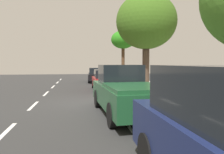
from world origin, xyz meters
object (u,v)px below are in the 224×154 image
(street_tree_far_end, at_px, (123,40))
(parked_sedan_black_far, at_px, (97,75))
(parked_sedan_red_mid, at_px, (105,80))
(cyclist_with_backpack, at_px, (129,80))
(bicycle_at_curb, at_px, (123,91))
(street_tree_mid_block, at_px, (146,22))
(parked_pickup_green_second, at_px, (125,91))

(street_tree_far_end, bearing_deg, parked_sedan_black_far, 127.81)
(parked_sedan_red_mid, xyz_separation_m, cyclist_with_backpack, (0.80, -4.32, 0.32))
(cyclist_with_backpack, bearing_deg, bicycle_at_curb, 115.77)
(bicycle_at_curb, bearing_deg, parked_sedan_black_far, 93.23)
(parked_sedan_red_mid, height_order, street_tree_far_end, street_tree_far_end)
(parked_sedan_red_mid, xyz_separation_m, parked_sedan_black_far, (-0.03, 7.01, 0.00))
(bicycle_at_curb, distance_m, cyclist_with_backpack, 0.86)
(cyclist_with_backpack, xyz_separation_m, street_tree_mid_block, (1.43, 1.35, 3.51))
(parked_pickup_green_second, relative_size, bicycle_at_curb, 3.94)
(bicycle_at_curb, distance_m, street_tree_far_end, 8.96)
(parked_pickup_green_second, height_order, bicycle_at_curb, parked_pickup_green_second)
(parked_sedan_red_mid, xyz_separation_m, street_tree_far_end, (2.23, 4.09, 3.40))
(parked_sedan_red_mid, bearing_deg, street_tree_mid_block, -53.04)
(parked_sedan_red_mid, relative_size, street_tree_far_end, 0.90)
(parked_sedan_black_far, distance_m, bicycle_at_curb, 10.90)
(parked_pickup_green_second, distance_m, parked_sedan_red_mid, 7.88)
(parked_sedan_red_mid, distance_m, street_tree_mid_block, 5.34)
(parked_sedan_red_mid, height_order, bicycle_at_curb, parked_sedan_red_mid)
(parked_pickup_green_second, height_order, parked_sedan_red_mid, parked_pickup_green_second)
(parked_sedan_red_mid, bearing_deg, parked_pickup_green_second, -91.18)
(parked_pickup_green_second, relative_size, street_tree_mid_block, 0.87)
(parked_sedan_black_far, relative_size, street_tree_far_end, 0.91)
(parked_sedan_black_far, height_order, bicycle_at_curb, parked_sedan_black_far)
(cyclist_with_backpack, distance_m, street_tree_far_end, 9.07)
(parked_pickup_green_second, relative_size, parked_sedan_black_far, 1.20)
(parked_pickup_green_second, bearing_deg, bicycle_at_curb, 79.53)
(street_tree_far_end, bearing_deg, parked_sedan_red_mid, -118.63)
(parked_sedan_red_mid, distance_m, street_tree_far_end, 5.77)
(parked_pickup_green_second, xyz_separation_m, bicycle_at_curb, (0.74, 4.01, -0.52))
(parked_sedan_black_far, distance_m, street_tree_mid_block, 10.93)
(parked_sedan_red_mid, bearing_deg, parked_sedan_black_far, 90.28)
(street_tree_far_end, bearing_deg, cyclist_with_backpack, -99.66)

